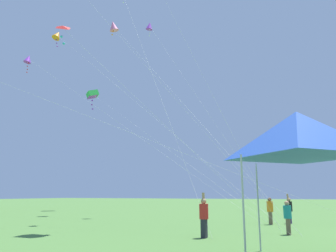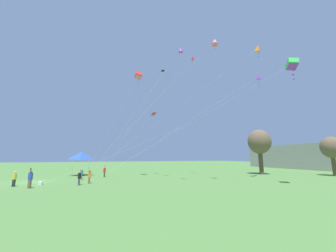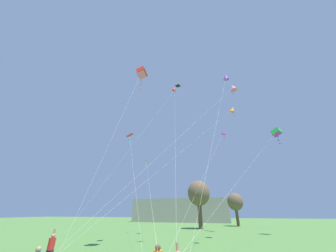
% 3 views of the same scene
% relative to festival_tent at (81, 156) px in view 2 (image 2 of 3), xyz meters
% --- Properties ---
extents(ground_plane, '(220.00, 220.00, 0.00)m').
position_rel_festival_tent_xyz_m(ground_plane, '(7.35, -5.29, -3.48)').
color(ground_plane, '#4C7A38').
extents(distant_building, '(29.66, 9.27, 6.61)m').
position_rel_festival_tent_xyz_m(distant_building, '(-0.24, 57.13, -0.17)').
color(distant_building, gray).
rests_on(distant_building, ground).
extents(tree_far_right, '(3.37, 3.37, 6.80)m').
position_rel_festival_tent_xyz_m(tree_far_right, '(15.92, 41.40, 1.35)').
color(tree_far_right, brown).
rests_on(tree_far_right, ground).
extents(tree_near_right, '(4.22, 4.22, 8.52)m').
position_rel_festival_tent_xyz_m(tree_near_right, '(9.04, 32.15, 2.57)').
color(tree_near_right, brown).
rests_on(tree_near_right, ground).
extents(festival_tent, '(3.12, 3.12, 4.15)m').
position_rel_festival_tent_xyz_m(festival_tent, '(0.00, 0.00, 0.00)').
color(festival_tent, '#B7B7BC').
rests_on(festival_tent, ground).
extents(cooler_box, '(0.51, 0.42, 0.36)m').
position_rel_festival_tent_xyz_m(cooler_box, '(10.42, -3.32, -3.30)').
color(cooler_box, white).
rests_on(cooler_box, ground).
extents(person_teal_shirt, '(0.35, 0.35, 1.49)m').
position_rel_festival_tent_xyz_m(person_teal_shirt, '(6.35, 0.78, -2.67)').
color(person_teal_shirt, brown).
rests_on(person_teal_shirt, ground).
extents(person_red_shirt, '(0.38, 0.38, 1.86)m').
position_rel_festival_tent_xyz_m(person_red_shirt, '(3.81, 3.99, -2.58)').
color(person_red_shirt, '#282833').
rests_on(person_red_shirt, ground).
extents(person_yellow_shirt, '(0.39, 0.39, 1.65)m').
position_rel_festival_tent_xyz_m(person_yellow_shirt, '(11.01, -5.74, -2.59)').
color(person_yellow_shirt, '#282833').
rests_on(person_yellow_shirt, ground).
extents(person_blue_shirt, '(0.43, 0.43, 2.09)m').
position_rel_festival_tent_xyz_m(person_blue_shirt, '(12.97, -3.70, -2.46)').
color(person_blue_shirt, brown).
rests_on(person_blue_shirt, ground).
extents(person_orange_shirt, '(0.37, 0.37, 1.58)m').
position_rel_festival_tent_xyz_m(person_orange_shirt, '(11.23, 2.02, -2.62)').
color(person_orange_shirt, brown).
rests_on(person_orange_shirt, ground).
extents(person_black_shirt, '(0.37, 0.37, 1.81)m').
position_rel_festival_tent_xyz_m(person_black_shirt, '(12.33, 0.97, -2.60)').
color(person_black_shirt, '#473860').
rests_on(person_black_shirt, ground).
extents(kite_red_box_0, '(1.14, 8.19, 17.82)m').
position_rel_festival_tent_xyz_m(kite_red_box_0, '(6.59, 8.65, 13.70)').
color(kite_red_box_0, silver).
rests_on(kite_red_box_0, ground).
extents(kite_pink_diamond_1, '(11.58, 17.78, 19.79)m').
position_rel_festival_tent_xyz_m(kite_pink_diamond_1, '(16.92, 17.29, 15.64)').
color(kite_pink_diamond_1, silver).
rests_on(kite_pink_diamond_1, ground).
extents(kite_purple_diamond_2, '(4.68, 24.91, 16.81)m').
position_rel_festival_tent_xyz_m(kite_purple_diamond_2, '(15.07, 26.82, 12.75)').
color(kite_purple_diamond_2, silver).
rests_on(kite_purple_diamond_2, ground).
extents(kite_purple_diamond_3, '(3.96, 11.53, 17.96)m').
position_rel_festival_tent_xyz_m(kite_purple_diamond_3, '(15.81, 12.50, 14.03)').
color(kite_purple_diamond_3, silver).
rests_on(kite_purple_diamond_3, ground).
extents(kite_red_diamond_4, '(4.86, 17.83, 22.24)m').
position_rel_festival_tent_xyz_m(kite_red_diamond_4, '(7.94, 18.54, 18.17)').
color(kite_red_diamond_4, silver).
rests_on(kite_red_diamond_4, ground).
extents(kite_red_delta_5, '(7.51, 10.78, 11.70)m').
position_rel_festival_tent_xyz_m(kite_red_delta_5, '(3.78, 12.15, 7.72)').
color(kite_red_delta_5, silver).
rests_on(kite_red_delta_5, ground).
extents(kite_green_box_6, '(12.64, 22.70, 14.71)m').
position_rel_festival_tent_xyz_m(kite_green_box_6, '(22.79, 23.78, 10.56)').
color(kite_green_box_6, silver).
rests_on(kite_green_box_6, ground).
extents(kite_orange_diamond_7, '(12.09, 24.98, 20.40)m').
position_rel_festival_tent_xyz_m(kite_orange_diamond_7, '(17.11, 24.90, 16.19)').
color(kite_orange_diamond_7, silver).
rests_on(kite_orange_diamond_7, ground).
extents(kite_green_delta_8, '(11.44, 24.63, 10.41)m').
position_rel_festival_tent_xyz_m(kite_green_delta_8, '(3.05, 19.41, 6.17)').
color(kite_green_delta_8, silver).
rests_on(kite_green_delta_8, ground).
extents(kite_black_delta_9, '(6.66, 8.76, 17.22)m').
position_rel_festival_tent_xyz_m(kite_black_delta_9, '(9.82, 11.79, 13.17)').
color(kite_black_delta_9, silver).
rests_on(kite_black_delta_9, ground).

